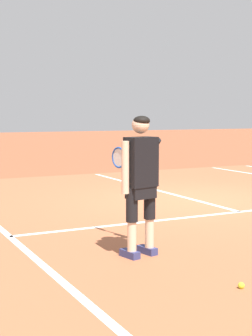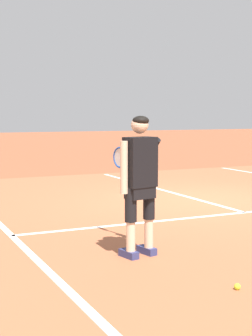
{
  "view_description": "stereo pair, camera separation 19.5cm",
  "coord_description": "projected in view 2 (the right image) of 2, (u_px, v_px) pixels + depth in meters",
  "views": [
    {
      "loc": [
        -5.85,
        -8.59,
        1.73
      ],
      "look_at": [
        -2.93,
        -2.8,
        1.05
      ],
      "focal_mm": 54.88,
      "sensor_mm": 36.0,
      "label": 1
    },
    {
      "loc": [
        -5.67,
        -8.67,
        1.73
      ],
      "look_at": [
        -2.93,
        -2.8,
        1.05
      ],
      "focal_mm": 54.88,
      "sensor_mm": 36.0,
      "label": 2
    }
  ],
  "objects": [
    {
      "name": "court_inner_surface",
      "position": [
        213.0,
        204.0,
        9.92
      ],
      "size": [
        10.98,
        11.27,
        0.0
      ],
      "primitive_type": "cube",
      "color": "#B2603D",
      "rests_on": "ground"
    },
    {
      "name": "line_centre_service",
      "position": [
        158.0,
        189.0,
        11.94
      ],
      "size": [
        0.1,
        6.4,
        0.01
      ],
      "primitive_type": "cube",
      "color": "white",
      "rests_on": "ground"
    },
    {
      "name": "tennis_ball_near_feet",
      "position": [
        237.0,
        287.0,
        5.07
      ],
      "size": [
        0.07,
        0.07,
        0.07
      ],
      "primitive_type": "sphere",
      "color": "#CCE02D",
      "rests_on": "ground"
    },
    {
      "name": "ground_plane",
      "position": [
        199.0,
        200.0,
        10.38
      ],
      "size": [
        80.0,
        80.0,
        0.0
      ],
      "primitive_type": "plane",
      "color": "#9E5133"
    },
    {
      "name": "tennis_player",
      "position": [
        139.0,
        176.0,
        6.19
      ],
      "size": [
        0.59,
        1.2,
        1.71
      ],
      "color": "navy",
      "rests_on": "ground"
    },
    {
      "name": "line_service",
      "position": [
        245.0,
        212.0,
        9.05
      ],
      "size": [
        8.23,
        0.1,
        0.01
      ],
      "primitive_type": "cube",
      "color": "white",
      "rests_on": "ground"
    }
  ]
}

